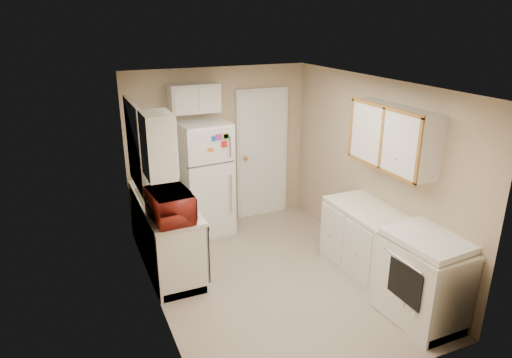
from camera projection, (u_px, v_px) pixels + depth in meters
name	position (u px, v px, depth m)	size (l,w,h in m)	color
floor	(272.00, 278.00, 5.69)	(3.80, 3.80, 0.00)	#C1AF9B
ceiling	(275.00, 84.00, 4.88)	(3.80, 3.80, 0.00)	white
wall_left	(152.00, 207.00, 4.76)	(3.80, 3.80, 0.00)	tan
wall_right	(372.00, 173.00, 5.81)	(3.80, 3.80, 0.00)	tan
wall_back	(219.00, 147.00, 6.92)	(2.80, 2.80, 0.00)	tan
wall_front	(376.00, 266.00, 3.65)	(2.80, 2.80, 0.00)	tan
left_counter	(166.00, 232.00, 5.90)	(0.60, 1.80, 0.90)	silver
dishwasher	(201.00, 245.00, 5.48)	(0.03, 0.58, 0.72)	black
sink	(161.00, 198.00, 5.89)	(0.54, 0.74, 0.16)	gray
microwave	(171.00, 207.00, 5.15)	(0.34, 0.62, 0.41)	maroon
soap_bottle	(153.00, 175.00, 6.35)	(0.08, 0.08, 0.18)	silver
window_blinds	(136.00, 145.00, 5.54)	(0.10, 0.98, 1.08)	silver
upper_cabinet_left	(158.00, 145.00, 4.80)	(0.30, 0.45, 0.70)	silver
refrigerator	(204.00, 179.00, 6.66)	(0.69, 0.67, 1.69)	white
cabinet_over_fridge	(194.00, 98.00, 6.37)	(0.70, 0.30, 0.40)	silver
interior_door	(262.00, 154.00, 7.22)	(0.86, 0.06, 2.08)	white
right_counter	(388.00, 258.00, 5.26)	(0.60, 2.00, 0.90)	silver
stove	(425.00, 277.00, 4.79)	(0.66, 0.81, 0.99)	white
upper_cabinet_right	(393.00, 137.00, 5.12)	(0.30, 1.20, 0.70)	silver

